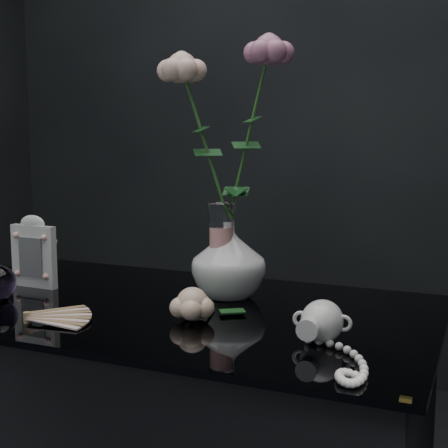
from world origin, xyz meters
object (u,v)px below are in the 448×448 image
at_px(vase, 229,259).
at_px(wine_glass, 221,251).
at_px(picture_frame, 34,251).
at_px(loose_rose, 192,304).
at_px(pearl_jar, 322,319).

height_order(vase, wine_glass, wine_glass).
bearing_deg(wine_glass, vase, 51.99).
relative_size(wine_glass, picture_frame, 1.22).
bearing_deg(picture_frame, loose_rose, -9.64).
bearing_deg(wine_glass, pearl_jar, -35.89).
bearing_deg(pearl_jar, picture_frame, 166.58).
bearing_deg(loose_rose, vase, 88.59).
xyz_separation_m(picture_frame, pearl_jar, (0.67, -0.11, -0.04)).
bearing_deg(vase, picture_frame, -168.77).
relative_size(vase, wine_glass, 0.81).
height_order(vase, pearl_jar, vase).
bearing_deg(vase, loose_rose, -88.66).
distance_m(wine_glass, loose_rose, 0.18).
bearing_deg(loose_rose, pearl_jar, -7.90).
height_order(vase, loose_rose, vase).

